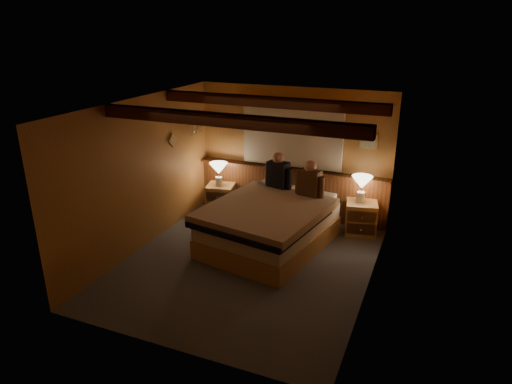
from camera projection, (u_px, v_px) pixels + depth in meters
The scene contains 19 objects.
floor at pixel (247, 263), 6.94m from camera, with size 4.20×4.20×0.00m, color slate.
ceiling at pixel (246, 105), 6.10m from camera, with size 4.20×4.20×0.00m, color #DC9052.
wall_back at pixel (293, 153), 8.34m from camera, with size 3.60×3.60×0.00m, color #B88442.
wall_left at pixel (142, 174), 7.16m from camera, with size 4.20×4.20×0.00m, color #B88442.
wall_right at pixel (375, 208), 5.87m from camera, with size 4.20×4.20×0.00m, color #B88442.
wall_front at pixel (165, 254), 4.70m from camera, with size 3.60×3.60×0.00m, color #B88442.
wainscot at pixel (291, 191), 8.53m from camera, with size 3.60×0.23×0.94m.
curtain_window at pixel (292, 137), 8.16m from camera, with size 2.18×0.09×1.11m.
ceiling_beams at pixel (251, 110), 6.26m from camera, with size 3.60×1.65×0.16m.
coat_rail at pixel (195, 126), 8.34m from camera, with size 0.05×0.55×0.24m.
framed_print at pixel (369, 142), 7.71m from camera, with size 0.30×0.04×0.25m.
bed at pixel (269, 225), 7.34m from camera, with size 1.99×2.41×0.74m.
nightstand_left at pixel (221, 199), 8.74m from camera, with size 0.58×0.54×0.55m.
nightstand_right at pixel (361, 218), 7.85m from camera, with size 0.60×0.56×0.57m.
lamp_left at pixel (219, 170), 8.50m from camera, with size 0.34×0.34×0.45m.
lamp_right at pixel (362, 184), 7.68m from camera, with size 0.35×0.35×0.46m.
person_left at pixel (278, 173), 7.91m from camera, with size 0.53×0.30×0.66m.
person_right at pixel (310, 181), 7.53m from camera, with size 0.51×0.26×0.63m.
duffel_bag at pixel (215, 222), 8.02m from camera, with size 0.53×0.38×0.34m.
Camera 1 is at (2.47, -5.60, 3.44)m, focal length 32.00 mm.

